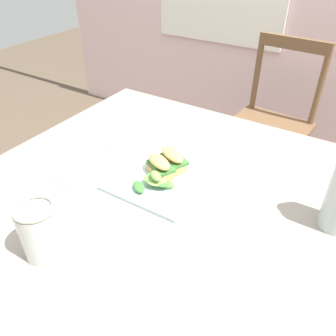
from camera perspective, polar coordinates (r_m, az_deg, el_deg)
name	(u,v)px	position (r m, az deg, el deg)	size (l,w,h in m)	color
dining_table	(174,229)	(0.98, 1.05, -10.22)	(1.11, 1.01, 0.74)	gray
chair_wooden_far	(270,124)	(1.92, 16.67, 6.99)	(0.43, 0.43, 0.87)	brown
plate_lunch	(160,180)	(0.94, -1.30, -1.94)	(0.24, 0.24, 0.01)	silver
sandwich_half_front	(159,166)	(0.93, -1.43, 0.31)	(0.10, 0.08, 0.06)	tan
sandwich_half_back	(173,159)	(0.96, 0.78, 1.48)	(0.10, 0.08, 0.06)	tan
salad_mixed_greens	(156,180)	(0.90, -1.97, -2.00)	(0.11, 0.12, 0.04)	#518438
napkin_folded	(92,160)	(1.05, -12.56, 1.29)	(0.11, 0.26, 0.00)	silver
fork_on_napkin	(96,156)	(1.05, -11.95, 1.90)	(0.03, 0.19, 0.00)	silver
mason_jar_iced_tea	(41,232)	(0.76, -20.40, -9.97)	(0.09, 0.09, 0.13)	#995623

